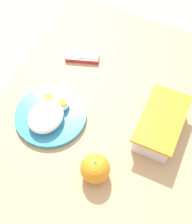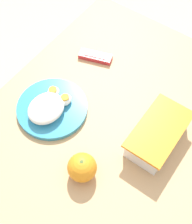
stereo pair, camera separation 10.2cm
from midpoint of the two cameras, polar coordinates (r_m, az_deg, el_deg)
The scene contains 6 objects.
ground_plane at distance 1.72m, azimuth 2.90°, elevation -14.26°, with size 10.00×10.00×0.00m, color #B2A899.
table at distance 1.16m, azimuth 4.21°, elevation -5.23°, with size 1.02×0.76×0.74m.
food_container at distance 0.99m, azimuth 14.06°, elevation -4.45°, with size 0.23×0.13×0.08m.
orange_fruit at distance 0.91m, azimuth 0.66°, elevation -10.38°, with size 0.09×0.09×0.09m.
rice_plate at distance 1.04m, azimuth -5.58°, elevation 0.62°, with size 0.24×0.24×0.06m.
candy_bar at distance 1.19m, azimuth 2.36°, elevation 9.94°, with size 0.08×0.13×0.02m.
Camera 2 is at (0.44, 0.27, 1.64)m, focal length 50.00 mm.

